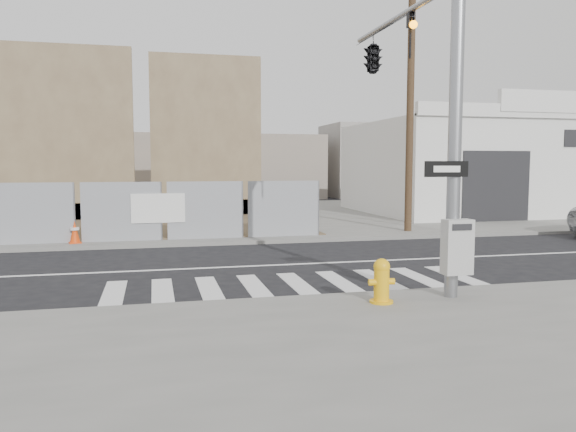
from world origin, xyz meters
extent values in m
plane|color=black|center=(0.00, 0.00, 0.00)|extent=(100.00, 100.00, 0.00)
cube|color=slate|center=(0.00, 14.00, 0.06)|extent=(50.00, 20.00, 0.12)
cylinder|color=gray|center=(2.50, -4.80, 3.62)|extent=(0.26, 0.26, 7.00)
cylinder|color=gray|center=(2.50, -2.20, 6.12)|extent=(0.14, 5.20, 0.14)
cube|color=#B2B2AF|center=(2.45, -5.08, 1.15)|extent=(0.55, 0.30, 1.05)
cube|color=black|center=(2.25, -4.96, 2.62)|extent=(0.90, 0.03, 0.30)
cube|color=silver|center=(2.25, -4.98, 2.62)|extent=(0.55, 0.01, 0.12)
imported|color=black|center=(2.50, -2.80, 5.57)|extent=(0.16, 0.20, 1.00)
imported|color=black|center=(2.50, -0.60, 5.57)|extent=(0.53, 2.48, 1.00)
cylinder|color=gray|center=(8.00, 4.60, 2.72)|extent=(0.12, 0.12, 5.20)
imported|color=black|center=(8.00, 4.60, 5.22)|extent=(0.16, 0.20, 1.00)
cube|color=brown|center=(-7.00, 13.00, 4.12)|extent=(6.00, 0.50, 8.00)
cube|color=brown|center=(-7.00, 13.40, 0.52)|extent=(6.00, 1.30, 0.80)
cube|color=brown|center=(-0.50, 14.00, 4.12)|extent=(5.50, 0.50, 8.00)
cube|color=brown|center=(-0.50, 14.40, 0.52)|extent=(5.50, 1.30, 0.80)
cube|color=silver|center=(14.00, 13.00, 2.52)|extent=(12.00, 10.00, 4.80)
cube|color=silver|center=(14.00, 8.00, 5.12)|extent=(12.00, 0.30, 0.60)
cube|color=silver|center=(14.00, 7.95, 5.57)|extent=(4.00, 0.30, 1.00)
cube|color=black|center=(12.00, 7.98, 1.72)|extent=(3.40, 0.06, 3.20)
cylinder|color=#473421|center=(6.50, 5.50, 5.12)|extent=(0.28, 0.28, 10.00)
cylinder|color=#F4B00D|center=(0.98, -4.94, 0.14)|extent=(0.51, 0.51, 0.04)
cylinder|color=#F4B00D|center=(0.98, -4.94, 0.45)|extent=(0.33, 0.33, 0.66)
sphere|color=#F4B00D|center=(0.98, -4.94, 0.80)|extent=(0.31, 0.31, 0.31)
cylinder|color=#F4B00D|center=(0.80, -4.94, 0.52)|extent=(0.17, 0.15, 0.12)
cylinder|color=#F4B00D|center=(1.15, -4.94, 0.52)|extent=(0.17, 0.15, 0.12)
cube|color=#DC3D0B|center=(-5.69, 4.87, 0.14)|extent=(0.46, 0.46, 0.03)
cone|color=#DC3D0B|center=(-5.69, 4.87, 0.49)|extent=(0.41, 0.41, 0.74)
cylinder|color=silver|center=(-5.69, 4.87, 0.60)|extent=(0.29, 0.29, 0.08)
cube|color=orange|center=(-0.68, 5.30, 0.13)|extent=(0.36, 0.36, 0.03)
cone|color=orange|center=(-0.68, 5.30, 0.44)|extent=(0.32, 0.32, 0.63)
cylinder|color=silver|center=(-0.68, 5.30, 0.53)|extent=(0.24, 0.24, 0.07)
camera|label=1|loc=(-3.13, -14.58, 2.71)|focal=35.00mm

